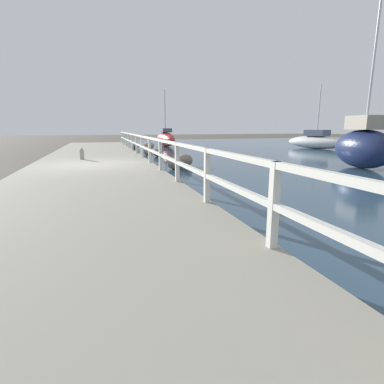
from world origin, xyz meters
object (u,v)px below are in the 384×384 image
at_px(sailboat_navy, 364,146).
at_px(sailboat_red, 165,139).
at_px(sailboat_white, 316,141).
at_px(mooring_bollard, 82,154).

relative_size(sailboat_navy, sailboat_red, 1.27).
relative_size(sailboat_navy, sailboat_white, 1.31).
distance_m(sailboat_navy, sailboat_white, 12.14).
bearing_deg(sailboat_red, sailboat_navy, -74.40).
bearing_deg(sailboat_navy, sailboat_white, 66.75).
bearing_deg(mooring_bollard, sailboat_white, 19.39).
relative_size(sailboat_white, sailboat_red, 0.97).
height_order(mooring_bollard, sailboat_red, sailboat_red).
bearing_deg(sailboat_navy, mooring_bollard, 166.31).
bearing_deg(sailboat_red, mooring_bollard, -116.78).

